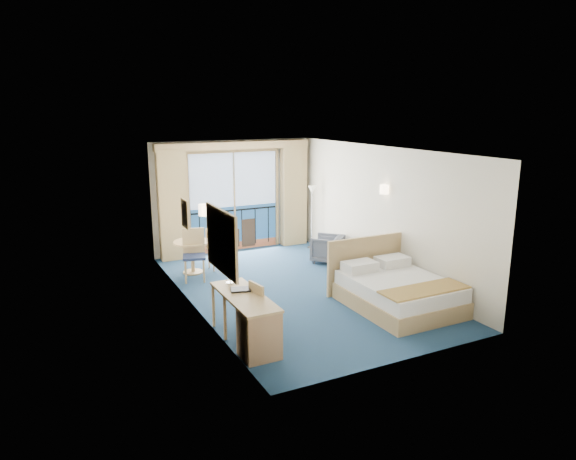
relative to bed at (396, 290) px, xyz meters
The scene contains 22 objects.
floor 2.02m from the bed, 127.09° to the left, with size 6.50×6.50×0.00m, color navy.
room_walls 2.48m from the bed, 127.09° to the left, with size 4.04×6.54×2.72m.
balcony_door 5.03m from the bed, 104.12° to the left, with size 2.36×0.03×2.52m.
curtain_left 5.50m from the bed, 120.57° to the left, with size 0.65×0.22×2.55m, color tan.
curtain_right 4.77m from the bed, 85.73° to the left, with size 0.65×0.22×2.55m, color tan.
pelmet 5.35m from the bed, 104.38° to the left, with size 3.80×0.25×0.18m, color tan.
mirror 3.41m from the bed, behind, with size 0.05×1.25×0.95m.
wall_print 3.99m from the bed, 147.26° to the left, with size 0.04×0.42×0.52m.
sconce_left 3.64m from the bed, 162.51° to the left, with size 0.18×0.18×0.18m, color #FFDDB2.
sconce_right 2.24m from the bed, 62.88° to the left, with size 0.18×0.18×0.18m, color #FFDDB2.
bed is the anchor object (origin of this frame).
nightstand 1.49m from the bed, 68.27° to the left, with size 0.45×0.43×0.59m, color #A88359.
phone 1.51m from the bed, 69.04° to the left, with size 0.18×0.14×0.08m, color silver.
armchair 2.91m from the bed, 83.82° to the left, with size 0.66×0.68×0.62m, color #3E424C.
floor_lamp 4.19m from the bed, 82.32° to the left, with size 0.22×0.22×1.58m.
desk 2.97m from the bed, 169.43° to the right, with size 0.54×1.58×0.74m.
desk_chair 2.63m from the bed, behind, with size 0.45×0.44×0.89m.
folder 2.93m from the bed, behind, with size 0.30×0.22×0.03m, color black.
desk_lamp 3.08m from the bed, behind, with size 0.13×0.13×0.49m.
round_table 4.40m from the bed, 127.50° to the left, with size 0.78×0.78×0.70m.
table_chair_a 4.14m from the bed, 121.74° to the left, with size 0.40×0.39×0.89m.
table_chair_b 4.13m from the bed, 131.90° to the left, with size 0.56×0.56×1.05m.
Camera 1 is at (-4.33, -8.39, 3.43)m, focal length 32.00 mm.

